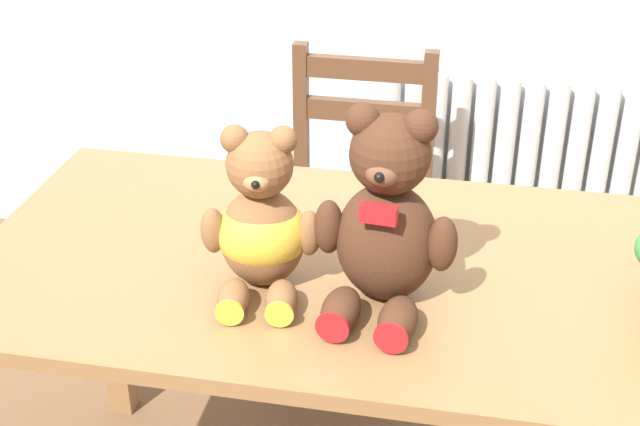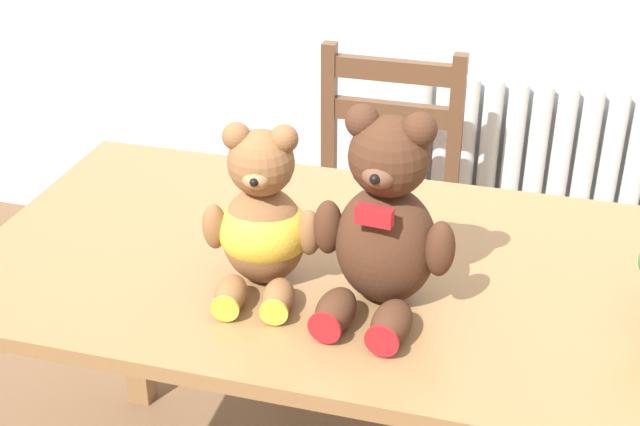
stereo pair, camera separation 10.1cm
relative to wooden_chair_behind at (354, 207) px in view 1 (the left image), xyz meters
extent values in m
cylinder|color=white|center=(0.05, 0.39, -0.08)|extent=(0.06, 0.06, 0.70)
cylinder|color=white|center=(0.12, 0.39, -0.08)|extent=(0.06, 0.06, 0.70)
cylinder|color=white|center=(0.19, 0.39, -0.08)|extent=(0.06, 0.06, 0.70)
cylinder|color=white|center=(0.27, 0.39, -0.08)|extent=(0.06, 0.06, 0.70)
cylinder|color=white|center=(0.34, 0.39, -0.08)|extent=(0.06, 0.06, 0.70)
cylinder|color=white|center=(0.41, 0.39, -0.08)|extent=(0.06, 0.06, 0.70)
cylinder|color=white|center=(0.48, 0.39, -0.08)|extent=(0.06, 0.06, 0.70)
cylinder|color=white|center=(0.56, 0.39, -0.08)|extent=(0.06, 0.06, 0.70)
cylinder|color=white|center=(0.63, 0.39, -0.08)|extent=(0.06, 0.06, 0.70)
cylinder|color=white|center=(0.70, 0.39, -0.08)|extent=(0.06, 0.06, 0.70)
cylinder|color=white|center=(0.77, 0.39, -0.08)|extent=(0.06, 0.06, 0.70)
cube|color=white|center=(0.45, 0.39, -0.41)|extent=(0.87, 0.10, 0.04)
cube|color=olive|center=(0.16, -0.80, 0.30)|extent=(1.52, 0.76, 0.03)
cube|color=olive|center=(-0.55, -0.47, -0.07)|extent=(0.06, 0.06, 0.72)
cube|color=brown|center=(0.00, -0.05, -0.01)|extent=(0.41, 0.43, 0.03)
cube|color=brown|center=(0.18, -0.25, -0.23)|extent=(0.04, 0.04, 0.40)
cube|color=brown|center=(-0.18, -0.25, -0.23)|extent=(0.04, 0.04, 0.40)
cube|color=brown|center=(0.18, 0.15, 0.00)|extent=(0.04, 0.04, 0.85)
cube|color=brown|center=(-0.18, 0.15, 0.00)|extent=(0.04, 0.04, 0.85)
cube|color=brown|center=(0.00, 0.15, 0.36)|extent=(0.33, 0.03, 0.06)
cube|color=brown|center=(0.00, 0.15, 0.23)|extent=(0.33, 0.03, 0.06)
ellipsoid|color=brown|center=(-0.03, -0.89, 0.41)|extent=(0.17, 0.15, 0.18)
sphere|color=brown|center=(-0.03, -0.89, 0.55)|extent=(0.12, 0.12, 0.12)
sphere|color=brown|center=(0.01, -0.89, 0.60)|extent=(0.05, 0.05, 0.05)
sphere|color=brown|center=(-0.07, -0.90, 0.60)|extent=(0.05, 0.05, 0.05)
ellipsoid|color=#B2794C|center=(-0.02, -0.94, 0.54)|extent=(0.05, 0.05, 0.04)
sphere|color=black|center=(-0.02, -0.96, 0.55)|extent=(0.01, 0.01, 0.01)
ellipsoid|color=brown|center=(0.06, -0.90, 0.43)|extent=(0.05, 0.05, 0.09)
ellipsoid|color=brown|center=(-0.11, -0.92, 0.43)|extent=(0.05, 0.05, 0.09)
ellipsoid|color=brown|center=(0.03, -0.98, 0.34)|extent=(0.07, 0.10, 0.05)
cylinder|color=gold|center=(0.04, -1.03, 0.34)|extent=(0.05, 0.01, 0.05)
ellipsoid|color=brown|center=(-0.05, -0.99, 0.34)|extent=(0.07, 0.10, 0.05)
cylinder|color=gold|center=(-0.05, -1.04, 0.34)|extent=(0.05, 0.01, 0.05)
ellipsoid|color=gold|center=(-0.03, -0.89, 0.42)|extent=(0.18, 0.16, 0.13)
ellipsoid|color=#472819|center=(0.19, -0.89, 0.43)|extent=(0.19, 0.17, 0.22)
sphere|color=#472819|center=(0.19, -0.89, 0.59)|extent=(0.14, 0.14, 0.14)
sphere|color=#472819|center=(0.24, -0.90, 0.65)|extent=(0.06, 0.06, 0.06)
sphere|color=#472819|center=(0.15, -0.89, 0.65)|extent=(0.06, 0.06, 0.06)
ellipsoid|color=brown|center=(0.19, -0.94, 0.58)|extent=(0.06, 0.06, 0.04)
sphere|color=black|center=(0.19, -0.97, 0.58)|extent=(0.02, 0.02, 0.02)
ellipsoid|color=#472819|center=(0.29, -0.92, 0.45)|extent=(0.06, 0.06, 0.10)
ellipsoid|color=#472819|center=(0.09, -0.90, 0.45)|extent=(0.06, 0.06, 0.10)
ellipsoid|color=#472819|center=(0.23, -1.01, 0.35)|extent=(0.07, 0.11, 0.06)
cylinder|color=red|center=(0.23, -1.06, 0.35)|extent=(0.06, 0.01, 0.06)
ellipsoid|color=#472819|center=(0.13, -1.00, 0.35)|extent=(0.07, 0.11, 0.06)
cylinder|color=red|center=(0.13, -1.05, 0.35)|extent=(0.06, 0.01, 0.06)
cube|color=red|center=(0.19, -0.96, 0.52)|extent=(0.06, 0.03, 0.03)
camera|label=1|loc=(0.34, -2.20, 1.20)|focal=50.00mm
camera|label=2|loc=(0.43, -2.18, 1.20)|focal=50.00mm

